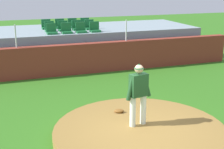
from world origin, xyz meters
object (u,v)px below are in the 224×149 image
object	(u,v)px
stadium_chair_10	(73,25)
stadium_chair_11	(85,24)
pitcher	(138,90)
fielding_glove	(119,111)
stadium_chair_5	(63,28)
stadium_chair_6	(77,27)
stadium_chair_0	(52,31)
stadium_chair_8	(46,26)
stadium_chair_2	(81,29)
stadium_chair_1	(67,30)
stadium_chair_3	(95,29)
stadium_chair_9	(60,25)
stadium_chair_7	(90,26)
stadium_chair_4	(50,28)

from	to	relation	value
stadium_chair_10	stadium_chair_11	xyz separation A→B (m)	(0.69, -0.04, 0.00)
pitcher	stadium_chair_11	xyz separation A→B (m)	(1.01, 9.50, 0.60)
pitcher	fielding_glove	bearing A→B (deg)	90.14
stadium_chair_5	stadium_chair_6	size ratio (longest dim) A/B	1.00
stadium_chair_0	stadium_chair_8	size ratio (longest dim) A/B	1.00
stadium_chair_11	stadium_chair_2	bearing A→B (deg)	68.83
pitcher	stadium_chair_1	size ratio (longest dim) A/B	3.56
stadium_chair_3	stadium_chair_8	xyz separation A→B (m)	(-2.12, 1.82, 0.00)
stadium_chair_3	fielding_glove	bearing A→B (deg)	79.71
stadium_chair_3	stadium_chair_11	size ratio (longest dim) A/B	1.00
stadium_chair_9	stadium_chair_10	bearing A→B (deg)	-177.37
stadium_chair_5	stadium_chair_8	bearing A→B (deg)	-53.09
pitcher	fielding_glove	size ratio (longest dim) A/B	5.94
stadium_chair_2	stadium_chair_8	distance (m)	2.30
stadium_chair_7	stadium_chair_1	bearing A→B (deg)	33.26
stadium_chair_8	stadium_chair_10	world-z (taller)	same
fielding_glove	stadium_chair_8	distance (m)	8.73
stadium_chair_7	stadium_chair_11	xyz separation A→B (m)	(-0.01, 0.87, 0.00)
stadium_chair_10	stadium_chair_1	bearing A→B (deg)	68.90
stadium_chair_3	stadium_chair_11	bearing A→B (deg)	-89.39
stadium_chair_0	stadium_chair_7	size ratio (longest dim) A/B	1.00
stadium_chair_1	stadium_chair_2	size ratio (longest dim) A/B	1.00
stadium_chair_4	stadium_chair_5	size ratio (longest dim) A/B	1.00
fielding_glove	stadium_chair_2	distance (m)	6.91
stadium_chair_7	pitcher	bearing A→B (deg)	83.27
stadium_chair_8	stadium_chair_10	bearing A→B (deg)	-179.52
stadium_chair_4	stadium_chair_9	bearing A→B (deg)	-127.47
fielding_glove	stadium_chair_0	xyz separation A→B (m)	(-0.91, 6.75, 1.58)
stadium_chair_5	fielding_glove	bearing A→B (deg)	91.42
stadium_chair_11	stadium_chair_5	bearing A→B (deg)	33.37
pitcher	fielding_glove	xyz separation A→B (m)	(-0.19, 0.99, -0.98)
stadium_chair_6	stadium_chair_7	bearing A→B (deg)	-179.46
stadium_chair_5	stadium_chair_7	distance (m)	1.39
stadium_chair_4	stadium_chair_8	size ratio (longest dim) A/B	1.00
fielding_glove	stadium_chair_1	size ratio (longest dim) A/B	0.60
stadium_chair_4	stadium_chair_6	bearing A→B (deg)	-179.56
pitcher	stadium_chair_0	distance (m)	7.84
stadium_chair_3	stadium_chair_5	world-z (taller)	same
stadium_chair_2	stadium_chair_11	xyz separation A→B (m)	(0.69, 1.79, 0.00)
stadium_chair_2	stadium_chair_9	size ratio (longest dim) A/B	1.00
stadium_chair_3	stadium_chair_10	world-z (taller)	same
stadium_chair_6	stadium_chair_11	xyz separation A→B (m)	(0.67, 0.88, 0.00)
stadium_chair_1	stadium_chair_9	bearing A→B (deg)	-90.55
fielding_glove	stadium_chair_7	bearing A→B (deg)	99.40
stadium_chair_2	stadium_chair_10	size ratio (longest dim) A/B	1.00
stadium_chair_2	stadium_chair_8	size ratio (longest dim) A/B	1.00
stadium_chair_5	stadium_chair_2	bearing A→B (deg)	128.24
stadium_chair_0	stadium_chair_7	distance (m)	2.29
stadium_chair_0	stadium_chair_6	size ratio (longest dim) A/B	1.00
stadium_chair_6	stadium_chair_7	world-z (taller)	same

